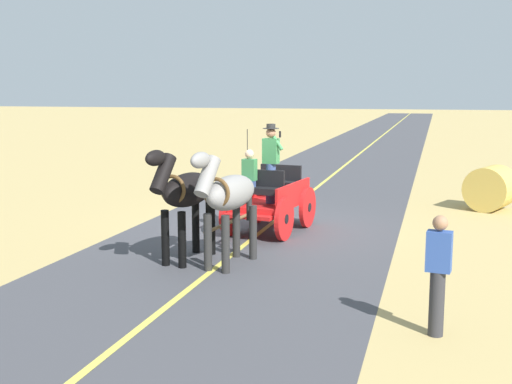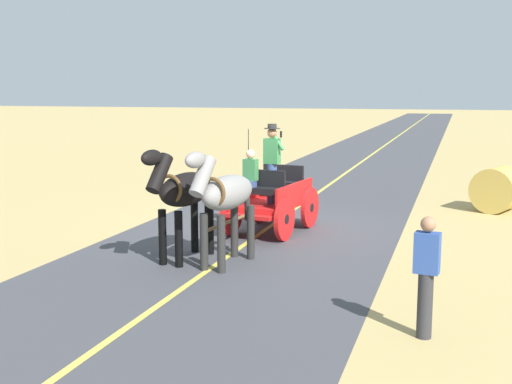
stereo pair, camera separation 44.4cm
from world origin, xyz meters
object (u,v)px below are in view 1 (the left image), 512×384
horse_drawn_carriage (269,197)px  horse_off_side (185,193)px  hay_bale (491,188)px  pedestrian_walking (438,272)px  horse_near_side (228,196)px

horse_drawn_carriage → horse_off_side: bearing=73.7°
hay_bale → pedestrian_walking: bearing=82.1°
horse_off_side → pedestrian_walking: horse_off_side is taller
horse_near_side → hay_bale: bearing=-124.7°
horse_drawn_carriage → horse_off_side: horse_drawn_carriage is taller
horse_near_side → horse_off_side: 0.89m
pedestrian_walking → hay_bale: bearing=-97.9°
horse_drawn_carriage → hay_bale: size_ratio=3.76×
horse_off_side → pedestrian_walking: (-4.61, 2.64, -0.46)m
hay_bale → horse_near_side: bearing=55.3°
hay_bale → horse_drawn_carriage: bearing=40.0°
horse_drawn_carriage → horse_near_side: 3.10m
horse_near_side → hay_bale: (-5.10, -7.36, -0.72)m
pedestrian_walking → horse_off_side: bearing=-29.8°
horse_off_side → hay_bale: bearing=-129.6°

